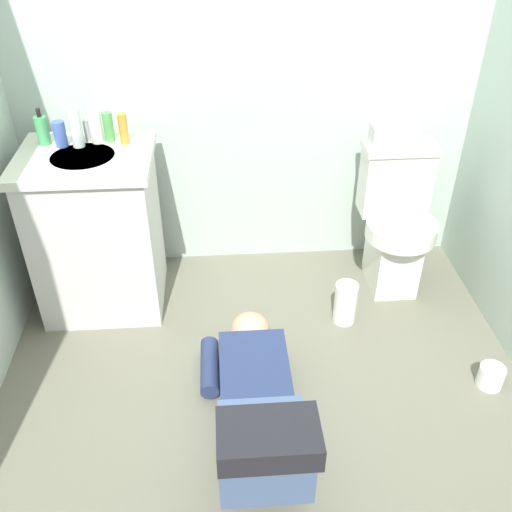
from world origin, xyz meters
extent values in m
cube|color=#686756|center=(0.00, 0.00, -0.02)|extent=(2.78, 3.17, 0.04)
cube|color=#B2C6B8|center=(0.00, 1.12, 1.20)|extent=(2.44, 0.08, 2.40)
cube|color=silver|center=(0.73, 0.75, 0.19)|extent=(0.22, 0.30, 0.38)
cylinder|color=silver|center=(0.73, 0.69, 0.38)|extent=(0.35, 0.35, 0.08)
cube|color=silver|center=(0.73, 0.88, 0.55)|extent=(0.34, 0.17, 0.34)
cube|color=silver|center=(0.73, 0.88, 0.73)|extent=(0.36, 0.19, 0.03)
cube|color=silver|center=(-0.75, 0.73, 0.39)|extent=(0.56, 0.48, 0.78)
cube|color=silver|center=(-0.75, 0.73, 0.80)|extent=(0.60, 0.52, 0.04)
cylinder|color=silver|center=(-0.75, 0.71, 0.79)|extent=(0.28, 0.28, 0.05)
cylinder|color=silver|center=(-0.75, 0.87, 0.87)|extent=(0.02, 0.02, 0.10)
cube|color=navy|center=(-0.04, -0.01, 0.09)|extent=(0.29, 0.52, 0.17)
sphere|color=tan|center=(-0.04, 0.32, 0.10)|extent=(0.19, 0.19, 0.19)
cube|color=#455A80|center=(-0.04, -0.37, 0.18)|extent=(0.31, 0.28, 0.20)
cube|color=#455A80|center=(-0.04, -0.51, 0.30)|extent=(0.31, 0.12, 0.32)
cube|color=black|center=(-0.04, -0.56, 0.47)|extent=(0.31, 0.19, 0.09)
cylinder|color=navy|center=(-0.23, 0.15, 0.06)|extent=(0.08, 0.30, 0.08)
cube|color=silver|center=(0.69, 0.88, 0.80)|extent=(0.22, 0.11, 0.10)
cylinder|color=#429F59|center=(-0.94, 0.85, 0.89)|extent=(0.06, 0.06, 0.13)
cylinder|color=black|center=(-0.94, 0.85, 0.97)|extent=(0.02, 0.02, 0.04)
cylinder|color=#4160B5|center=(-0.86, 0.82, 0.88)|extent=(0.06, 0.06, 0.12)
cylinder|color=silver|center=(-0.78, 0.82, 0.91)|extent=(0.05, 0.05, 0.18)
cylinder|color=white|center=(-0.70, 0.85, 0.90)|extent=(0.06, 0.06, 0.15)
cylinder|color=#4FA350|center=(-0.65, 0.87, 0.89)|extent=(0.05, 0.05, 0.14)
cylinder|color=#C0852B|center=(-0.58, 0.83, 0.89)|extent=(0.04, 0.04, 0.14)
cylinder|color=white|center=(0.43, 0.47, 0.11)|extent=(0.11, 0.11, 0.22)
cylinder|color=white|center=(0.98, 0.01, 0.05)|extent=(0.11, 0.11, 0.10)
camera|label=1|loc=(-0.16, -1.62, 1.88)|focal=39.72mm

